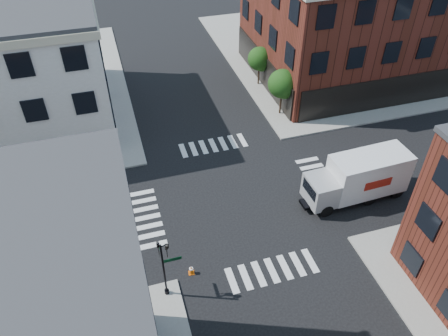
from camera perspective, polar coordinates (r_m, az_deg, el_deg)
The scene contains 8 objects.
ground at distance 33.31m, azimuth 1.85°, elevation -3.97°, with size 120.00×120.00×0.00m, color black.
sidewalk_ne at distance 57.22m, azimuth 15.87°, elevation 14.72°, with size 30.00×30.00×0.15m, color gray.
building_ne at distance 50.95m, azimuth 19.42°, elevation 18.21°, with size 25.00×16.00×12.00m, color #451B11.
tree_near at distance 41.26m, azimuth 7.71°, elevation 10.68°, with size 2.69×2.69×4.49m.
tree_far at distance 46.28m, azimuth 4.74°, elevation 13.89°, with size 2.43×2.43×4.07m.
signal_pole at distance 25.81m, azimuth -7.84°, elevation -12.21°, with size 1.29×1.24×4.60m.
box_truck at distance 33.69m, azimuth 17.27°, elevation -1.17°, with size 8.22×2.78×3.68m.
traffic_cone at distance 28.53m, azimuth -4.30°, elevation -13.13°, with size 0.41×0.41×0.68m.
Camera 1 is at (-7.94, -22.67, 23.08)m, focal length 35.00 mm.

